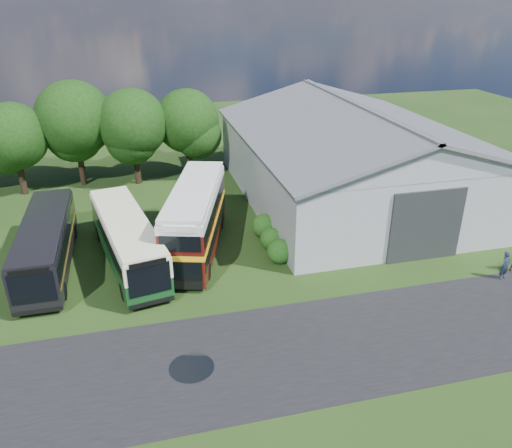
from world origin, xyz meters
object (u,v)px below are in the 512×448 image
object	(u,v)px
bus_maroon_double	(196,220)
bus_dark_single	(46,244)
storage_shed	(352,150)
bus_green_single	(127,240)
visitor_a	(505,266)

from	to	relation	value
bus_maroon_double	bus_dark_single	xyz separation A→B (m)	(-9.70, 0.06, -0.64)
storage_shed	bus_green_single	distance (m)	20.80
storage_shed	bus_maroon_double	distance (m)	16.25
bus_green_single	visitor_a	size ratio (longest dim) A/B	6.48
storage_shed	bus_maroon_double	size ratio (longest dim) A/B	2.17
bus_dark_single	visitor_a	world-z (taller)	bus_dark_single
bus_green_single	bus_maroon_double	xyz separation A→B (m)	(4.63, 0.67, 0.62)
bus_maroon_double	storage_shed	bearing A→B (deg)	42.91
storage_shed	visitor_a	bearing A→B (deg)	-76.84
bus_maroon_double	visitor_a	distance (m)	20.10
storage_shed	bus_dark_single	size ratio (longest dim) A/B	2.09
bus_green_single	bus_dark_single	size ratio (longest dim) A/B	1.04
bus_green_single	bus_maroon_double	world-z (taller)	bus_maroon_double
bus_green_single	bus_dark_single	bearing A→B (deg)	160.91
bus_green_single	visitor_a	xyz separation A→B (m)	(22.79, -7.82, -0.81)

